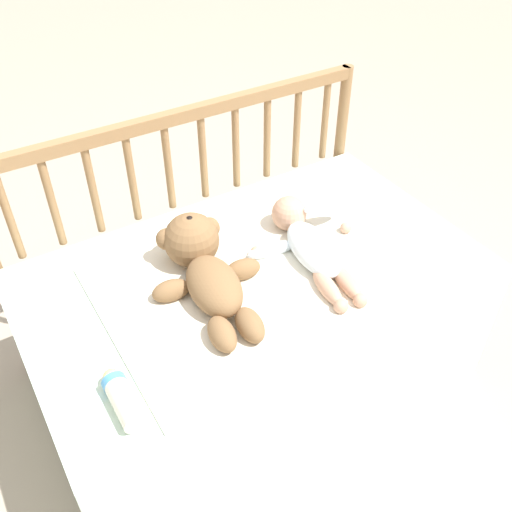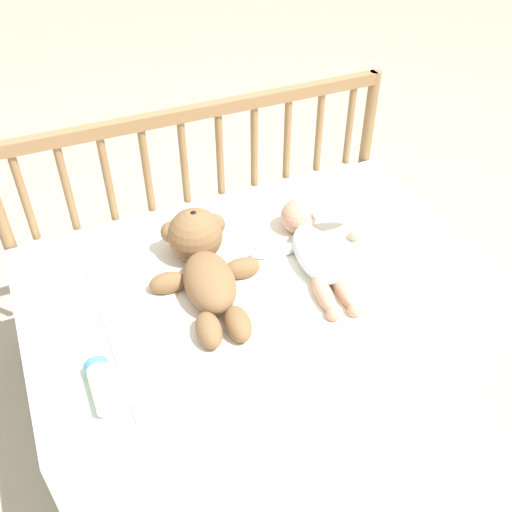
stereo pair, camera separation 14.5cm
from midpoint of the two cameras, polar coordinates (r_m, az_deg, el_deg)
name	(u,v)px [view 2 (the right image)]	position (r m, az deg, el deg)	size (l,w,h in m)	color
ground_plane	(254,372)	(1.81, 2.17, -11.63)	(12.00, 12.00, 0.00)	tan
crib_mattress	(254,325)	(1.65, 2.35, -7.08)	(1.19, 0.71, 0.42)	silver
crib_rail	(203,170)	(1.72, -2.91, 8.54)	(1.19, 0.04, 0.73)	#997047
blanket	(268,278)	(1.48, 4.05, -2.29)	(0.85, 0.57, 0.01)	silver
teddy_bear	(203,261)	(1.44, -2.45, -0.61)	(0.29, 0.43, 0.15)	olive
baby	(313,247)	(1.53, 8.42, 0.80)	(0.34, 0.42, 0.10)	white
baby_bottle	(101,381)	(1.25, -12.00, -12.34)	(0.05, 0.15, 0.05)	#F4E5CC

